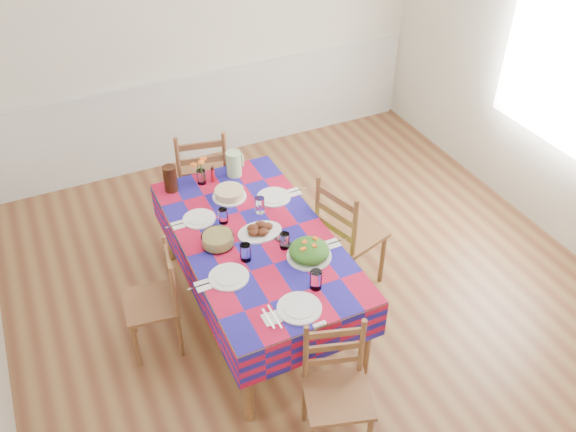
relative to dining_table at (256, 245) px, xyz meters
The scene contains 23 objects.
room 0.85m from the dining_table, 23.05° to the right, with size 4.58×5.08×2.78m.
wainscot 2.34m from the dining_table, 79.11° to the left, with size 4.41×0.06×0.92m.
window_right 2.81m from the dining_table, ahead, with size 1.40×1.40×0.00m, color white.
dining_table is the anchor object (origin of this frame).
setting_near_head 0.71m from the dining_table, 87.39° to the right, with size 0.45×0.30×0.13m.
setting_left_near 0.39m from the dining_table, 134.41° to the right, with size 0.48×0.29×0.13m.
setting_left_far 0.41m from the dining_table, 128.21° to the left, with size 0.43×0.26×0.11m.
setting_right_near 0.37m from the dining_table, 47.26° to the right, with size 0.46×0.27×0.12m.
setting_right_far 0.42m from the dining_table, 52.14° to the left, with size 0.48×0.28×0.12m.
meat_platter 0.12m from the dining_table, 29.56° to the left, with size 0.32×0.23×0.06m.
salad_platter 0.44m from the dining_table, 54.99° to the right, with size 0.30×0.30×0.13m.
pasta_bowl 0.29m from the dining_table, behind, with size 0.22×0.22×0.08m.
cake 0.53m from the dining_table, 89.74° to the left, with size 0.26×0.26×0.07m.
serving_utensils 0.21m from the dining_table, 34.90° to the right, with size 0.13×0.30×0.01m.
flower_vase 0.81m from the dining_table, 99.33° to the left, with size 0.14×0.12×0.22m.
hot_sauce 0.78m from the dining_table, 92.73° to the left, with size 0.03×0.03×0.13m, color red.
green_pitcher 0.82m from the dining_table, 79.44° to the left, with size 0.12×0.12×0.21m, color #A9D395.
tea_pitcher 0.89m from the dining_table, 114.88° to the left, with size 0.10×0.10×0.21m, color black.
name_card 0.93m from the dining_table, 88.47° to the right, with size 0.08×0.03×0.02m, color white.
chair_near 1.20m from the dining_table, 89.42° to the right, with size 0.48×0.47×0.88m.
chair_far 1.19m from the dining_table, 90.46° to the left, with size 0.52×0.50×1.00m.
chair_left 0.78m from the dining_table, behind, with size 0.41×0.42×0.84m.
chair_right 0.76m from the dining_table, ahead, with size 0.53×0.54×0.99m.
Camera 1 is at (-1.62, -2.86, 3.46)m, focal length 38.00 mm.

